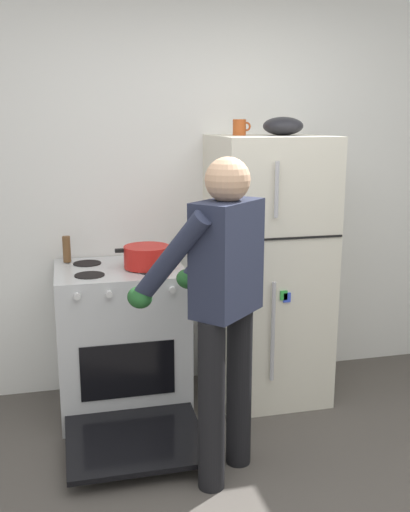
{
  "coord_description": "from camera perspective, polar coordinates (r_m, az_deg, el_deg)",
  "views": [
    {
      "loc": [
        -0.86,
        -1.89,
        1.77
      ],
      "look_at": [
        -0.09,
        1.32,
        1.0
      ],
      "focal_mm": 41.74,
      "sensor_mm": 36.0,
      "label": 1
    }
  ],
  "objects": [
    {
      "name": "coffee_mug",
      "position": [
        3.67,
        3.35,
        12.21
      ],
      "size": [
        0.11,
        0.08,
        0.1
      ],
      "color": "#B24C1E",
      "rests_on": "refrigerator"
    },
    {
      "name": "kitchen_wall_back",
      "position": [
        3.96,
        -0.91,
        7.03
      ],
      "size": [
        6.0,
        0.1,
        2.7
      ],
      "primitive_type": "cube",
      "color": "white",
      "rests_on": "ground"
    },
    {
      "name": "mixing_bowl",
      "position": [
        3.7,
        7.49,
        12.24
      ],
      "size": [
        0.24,
        0.24,
        0.11
      ],
      "primitive_type": "ellipsoid",
      "color": "black",
      "rests_on": "refrigerator"
    },
    {
      "name": "pepper_mill",
      "position": [
        3.74,
        -13.12,
        0.65
      ],
      "size": [
        0.05,
        0.05,
        0.16
      ],
      "primitive_type": "cylinder",
      "color": "brown",
      "rests_on": "stove_range"
    },
    {
      "name": "refrigerator",
      "position": [
        3.79,
        5.96,
        -1.26
      ],
      "size": [
        0.68,
        0.72,
        1.67
      ],
      "color": "silver",
      "rests_on": "ground"
    },
    {
      "name": "stove_range",
      "position": [
        3.7,
        -7.95,
        -8.06
      ],
      "size": [
        0.76,
        1.21,
        0.9
      ],
      "color": "silver",
      "rests_on": "ground"
    },
    {
      "name": "person_cook",
      "position": [
        2.84,
        1.49,
        -3.57
      ],
      "size": [
        0.66,
        0.69,
        1.6
      ],
      "color": "black",
      "rests_on": "ground"
    },
    {
      "name": "red_pot",
      "position": [
        3.53,
        -5.58,
        -0.06
      ],
      "size": [
        0.37,
        0.27,
        0.13
      ],
      "color": "red",
      "rests_on": "stove_range"
    }
  ]
}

